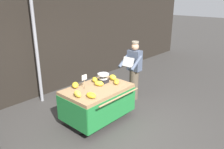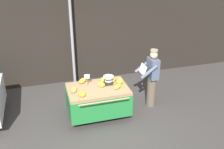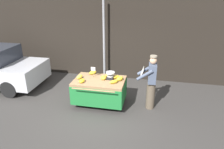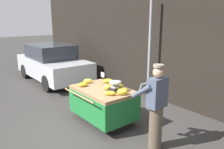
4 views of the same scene
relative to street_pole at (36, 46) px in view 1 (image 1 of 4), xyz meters
The scene contains 15 objects.
ground_plane 2.95m from the street_pole, 85.10° to the right, with size 60.00×60.00×0.00m, color #383533.
back_wall 0.76m from the street_pole, 64.93° to the left, with size 16.00×0.24×4.40m, color black.
street_pole is the anchor object (origin of this frame).
banana_cart 2.25m from the street_pole, 80.72° to the right, with size 1.59×1.23×0.87m.
weighing_scale 2.08m from the street_pole, 70.77° to the right, with size 0.28×0.28×0.24m.
price_sign 1.89m from the street_pole, 87.29° to the right, with size 0.14×0.01×0.34m.
banana_bunch_0 2.10m from the street_pole, 76.99° to the right, with size 0.16×0.24×0.11m, color yellow.
banana_bunch_1 2.17m from the street_pole, 98.35° to the right, with size 0.13×0.24×0.13m, color yellow.
banana_bunch_2 2.39m from the street_pole, 93.42° to the right, with size 0.16×0.25×0.11m, color gold.
banana_bunch_3 1.89m from the street_pole, 71.67° to the right, with size 0.14×0.23×0.12m, color gold.
banana_bunch_4 2.07m from the street_pole, 65.58° to the right, with size 0.12×0.25×0.10m, color gold.
banana_bunch_5 1.74m from the street_pole, 90.11° to the right, with size 0.15×0.27×0.12m, color gold.
banana_bunch_6 2.41m from the street_pole, 69.22° to the right, with size 0.12×0.27×0.10m, color gold.
banana_bunch_7 2.24m from the street_pole, 63.43° to the right, with size 0.16×0.25×0.13m, color yellow.
vendor_person 2.77m from the street_pole, 44.49° to the right, with size 0.59×0.52×1.71m.
Camera 1 is at (-3.24, -3.04, 2.90)m, focal length 36.06 mm.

